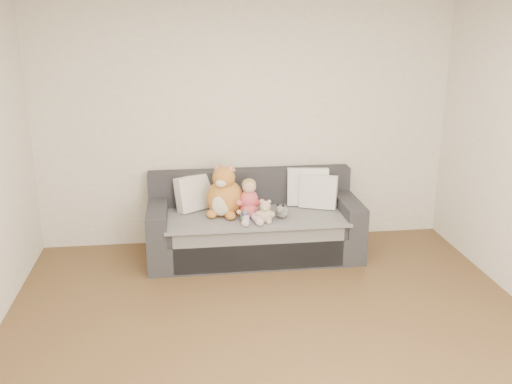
# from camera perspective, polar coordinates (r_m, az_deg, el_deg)

# --- Properties ---
(room_shell) EXTENTS (5.00, 5.00, 5.00)m
(room_shell) POSITION_cam_1_polar(r_m,az_deg,el_deg) (4.20, 2.15, 1.22)
(room_shell) COLOR brown
(room_shell) RESTS_ON ground
(sofa) EXTENTS (2.20, 0.94, 0.85)m
(sofa) POSITION_cam_1_polar(r_m,az_deg,el_deg) (6.06, -0.23, -3.43)
(sofa) COLOR #232428
(sofa) RESTS_ON ground
(cushion_left) EXTENTS (0.44, 0.37, 0.38)m
(cushion_left) POSITION_cam_1_polar(r_m,az_deg,el_deg) (6.05, -6.19, -0.09)
(cushion_left) COLOR white
(cushion_left) RESTS_ON sofa
(cushion_right_back) EXTENTS (0.46, 0.25, 0.42)m
(cushion_right_back) POSITION_cam_1_polar(r_m,az_deg,el_deg) (6.20, 5.20, 0.53)
(cushion_right_back) COLOR white
(cushion_right_back) RESTS_ON sofa
(cushion_right_front) EXTENTS (0.43, 0.31, 0.37)m
(cushion_right_front) POSITION_cam_1_polar(r_m,az_deg,el_deg) (6.12, 6.25, 0.05)
(cushion_right_front) COLOR white
(cushion_right_front) RESTS_ON sofa
(toddler) EXTENTS (0.29, 0.41, 0.41)m
(toddler) POSITION_cam_1_polar(r_m,az_deg,el_deg) (5.78, -0.65, -0.99)
(toddler) COLOR #DF534E
(toddler) RESTS_ON sofa
(plush_cat) EXTENTS (0.45, 0.41, 0.58)m
(plush_cat) POSITION_cam_1_polar(r_m,az_deg,el_deg) (5.86, -3.15, -0.33)
(plush_cat) COLOR #C07D2A
(plush_cat) RESTS_ON sofa
(teddy_bear) EXTENTS (0.19, 0.15, 0.24)m
(teddy_bear) POSITION_cam_1_polar(r_m,az_deg,el_deg) (5.67, 0.94, -2.13)
(teddy_bear) COLOR #C8AB8A
(teddy_bear) RESTS_ON sofa
(plush_cow) EXTENTS (0.14, 0.20, 0.17)m
(plush_cow) POSITION_cam_1_polar(r_m,az_deg,el_deg) (5.81, 2.58, -1.95)
(plush_cow) COLOR white
(plush_cow) RESTS_ON sofa
(sippy_cup) EXTENTS (0.10, 0.08, 0.11)m
(sippy_cup) POSITION_cam_1_polar(r_m,az_deg,el_deg) (5.73, -1.10, -2.33)
(sippy_cup) COLOR #733694
(sippy_cup) RESTS_ON sofa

